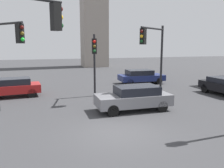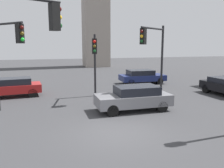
% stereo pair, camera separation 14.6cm
% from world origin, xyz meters
% --- Properties ---
extents(ground_plane, '(107.11, 107.11, 0.00)m').
position_xyz_m(ground_plane, '(0.00, 0.00, 0.00)').
color(ground_plane, '#38383A').
extents(traffic_light_1, '(2.68, 2.19, 5.30)m').
position_xyz_m(traffic_light_1, '(4.09, 4.92, 3.75)').
color(traffic_light_1, black).
rests_on(traffic_light_1, ground_plane).
extents(traffic_light_2, '(3.20, 1.73, 5.77)m').
position_xyz_m(traffic_light_2, '(-4.09, -1.36, 4.12)').
color(traffic_light_2, black).
rests_on(traffic_light_2, ground_plane).
extents(traffic_light_3, '(0.73, 2.58, 4.72)m').
position_xyz_m(traffic_light_3, '(0.34, 6.55, 3.28)').
color(traffic_light_3, black).
rests_on(traffic_light_3, ground_plane).
extents(traffic_light_4, '(1.95, 2.33, 5.45)m').
position_xyz_m(traffic_light_4, '(-5.06, 4.36, 3.78)').
color(traffic_light_4, black).
rests_on(traffic_light_4, ground_plane).
extents(car_0, '(4.54, 2.16, 1.40)m').
position_xyz_m(car_0, '(6.31, 12.08, 0.74)').
color(car_0, navy).
rests_on(car_0, ground_plane).
extents(car_1, '(4.41, 2.28, 1.44)m').
position_xyz_m(car_1, '(-5.54, 9.14, 0.77)').
color(car_1, maroon).
rests_on(car_1, ground_plane).
extents(car_4, '(4.53, 1.90, 1.50)m').
position_xyz_m(car_4, '(2.05, 3.18, 0.79)').
color(car_4, slate).
rests_on(car_4, ground_plane).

